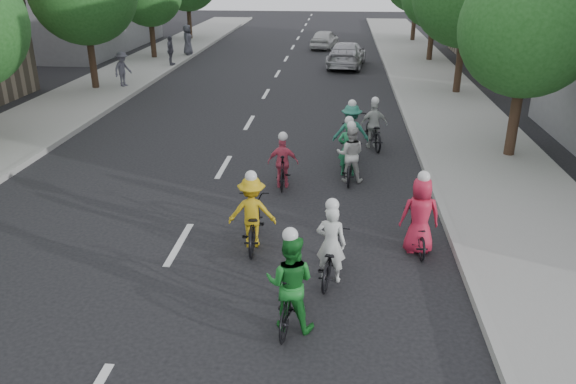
# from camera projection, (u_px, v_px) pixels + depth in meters

# --- Properties ---
(ground) EXTENTS (120.00, 120.00, 0.00)m
(ground) POSITION_uv_depth(u_px,v_px,m) (179.00, 244.00, 12.41)
(ground) COLOR black
(ground) RESTS_ON ground
(sidewalk_left) EXTENTS (4.00, 80.00, 0.15)m
(sidewalk_left) POSITION_uv_depth(u_px,v_px,m) (50.00, 116.00, 22.25)
(sidewalk_left) COLOR gray
(sidewalk_left) RESTS_ON ground
(curb_left) EXTENTS (0.18, 80.00, 0.18)m
(curb_left) POSITION_uv_depth(u_px,v_px,m) (97.00, 117.00, 22.07)
(curb_left) COLOR #999993
(curb_left) RESTS_ON ground
(sidewalk_right) EXTENTS (4.00, 80.00, 0.15)m
(sidewalk_right) POSITION_uv_depth(u_px,v_px,m) (462.00, 126.00, 20.89)
(sidewalk_right) COLOR gray
(sidewalk_right) RESTS_ON ground
(curb_right) EXTENTS (0.18, 80.00, 0.18)m
(curb_right) POSITION_uv_depth(u_px,v_px,m) (409.00, 124.00, 21.05)
(curb_right) COLOR #999993
(curb_right) RESTS_ON ground
(tree_r_0) EXTENTS (4.00, 4.00, 5.97)m
(tree_r_0) POSITION_uv_depth(u_px,v_px,m) (528.00, 29.00, 16.20)
(tree_r_0) COLOR black
(tree_r_0) RESTS_ON ground
(cyclist_0) EXTENTS (0.85, 1.78, 1.74)m
(cyclist_0) POSITION_uv_depth(u_px,v_px,m) (331.00, 253.00, 10.89)
(cyclist_0) COLOR black
(cyclist_0) RESTS_ON ground
(cyclist_1) EXTENTS (0.92, 1.76, 1.88)m
(cyclist_1) POSITION_uv_depth(u_px,v_px,m) (290.00, 289.00, 9.41)
(cyclist_1) COLOR black
(cyclist_1) RESTS_ON ground
(cyclist_2) EXTENTS (1.07, 1.96, 1.75)m
(cyclist_2) POSITION_uv_depth(u_px,v_px,m) (252.00, 218.00, 12.18)
(cyclist_2) COLOR black
(cyclist_2) RESTS_ON ground
(cyclist_3) EXTENTS (0.84, 1.61, 1.58)m
(cyclist_3) POSITION_uv_depth(u_px,v_px,m) (283.00, 166.00, 15.36)
(cyclist_3) COLOR black
(cyclist_3) RESTS_ON ground
(cyclist_4) EXTENTS (0.86, 1.56, 1.85)m
(cyclist_4) POSITION_uv_depth(u_px,v_px,m) (419.00, 223.00, 11.91)
(cyclist_4) COLOR black
(cyclist_4) RESTS_ON ground
(cyclist_5) EXTENTS (0.59, 1.47, 1.76)m
(cyclist_5) POSITION_uv_depth(u_px,v_px,m) (348.00, 154.00, 16.21)
(cyclist_5) COLOR black
(cyclist_5) RESTS_ON ground
(cyclist_6) EXTENTS (0.81, 1.85, 1.75)m
(cyclist_6) POSITION_uv_depth(u_px,v_px,m) (350.00, 160.00, 15.77)
(cyclist_6) COLOR black
(cyclist_6) RESTS_ON ground
(cyclist_7) EXTENTS (1.15, 1.83, 1.88)m
(cyclist_7) POSITION_uv_depth(u_px,v_px,m) (351.00, 136.00, 17.52)
(cyclist_7) COLOR black
(cyclist_7) RESTS_ON ground
(cyclist_8) EXTENTS (1.04, 2.06, 1.71)m
(cyclist_8) POSITION_uv_depth(u_px,v_px,m) (373.00, 129.00, 18.62)
(cyclist_8) COLOR black
(cyclist_8) RESTS_ON ground
(follow_car_lead) EXTENTS (2.51, 5.10, 1.43)m
(follow_car_lead) POSITION_uv_depth(u_px,v_px,m) (347.00, 55.00, 32.45)
(follow_car_lead) COLOR #A6A6AA
(follow_car_lead) RESTS_ON ground
(follow_car_trail) EXTENTS (2.15, 3.96, 1.28)m
(follow_car_trail) POSITION_uv_depth(u_px,v_px,m) (325.00, 39.00, 39.28)
(follow_car_trail) COLOR silver
(follow_car_trail) RESTS_ON ground
(spectator_0) EXTENTS (0.95, 1.21, 1.64)m
(spectator_0) POSITION_uv_depth(u_px,v_px,m) (123.00, 69.00, 26.79)
(spectator_0) COLOR #51505E
(spectator_0) RESTS_ON sidewalk_left
(spectator_1) EXTENTS (0.48, 1.00, 1.66)m
(spectator_1) POSITION_uv_depth(u_px,v_px,m) (170.00, 50.00, 32.10)
(spectator_1) COLOR #51505E
(spectator_1) RESTS_ON sidewalk_left
(spectator_2) EXTENTS (0.69, 0.97, 1.86)m
(spectator_2) POSITION_uv_depth(u_px,v_px,m) (188.00, 40.00, 35.58)
(spectator_2) COLOR #4C4D59
(spectator_2) RESTS_ON sidewalk_left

